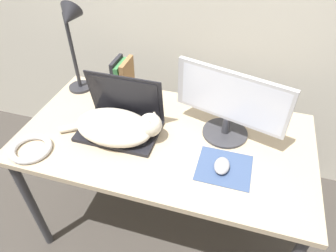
# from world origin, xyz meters

# --- Properties ---
(desk) EXTENTS (1.38, 0.74, 0.75)m
(desk) POSITION_xyz_m (0.00, 0.37, 0.68)
(desk) COLOR tan
(desk) RESTS_ON ground_plane
(laptop) EXTENTS (0.38, 0.25, 0.26)m
(laptop) POSITION_xyz_m (-0.22, 0.37, 0.80)
(laptop) COLOR black
(laptop) RESTS_ON desk
(cat) EXTENTS (0.50, 0.25, 0.14)m
(cat) POSITION_xyz_m (-0.21, 0.31, 0.81)
(cat) COLOR beige
(cat) RESTS_ON desk
(external_monitor) EXTENTS (0.51, 0.21, 0.34)m
(external_monitor) POSITION_xyz_m (0.27, 0.47, 0.93)
(external_monitor) COLOR #333338
(external_monitor) RESTS_ON desk
(mousepad) EXTENTS (0.23, 0.21, 0.00)m
(mousepad) POSITION_xyz_m (0.30, 0.25, 0.75)
(mousepad) COLOR #384C75
(mousepad) RESTS_ON desk
(computer_mouse) EXTENTS (0.06, 0.10, 0.04)m
(computer_mouse) POSITION_xyz_m (0.29, 0.24, 0.77)
(computer_mouse) COLOR #99999E
(computer_mouse) RESTS_ON mousepad
(book_row) EXTENTS (0.08, 0.15, 0.21)m
(book_row) POSITION_xyz_m (-0.33, 0.66, 0.85)
(book_row) COLOR #232328
(book_row) RESTS_ON desk
(desk_lamp) EXTENTS (0.17, 0.17, 0.51)m
(desk_lamp) POSITION_xyz_m (-0.56, 0.60, 1.10)
(desk_lamp) COLOR #28282D
(desk_lamp) RESTS_ON desk
(cable_coil) EXTENTS (0.19, 0.19, 0.03)m
(cable_coil) POSITION_xyz_m (-0.55, 0.10, 0.76)
(cable_coil) COLOR silver
(cable_coil) RESTS_ON desk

